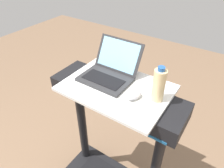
# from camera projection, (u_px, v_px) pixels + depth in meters

# --- Properties ---
(desk_board) EXTENTS (0.66, 0.47, 0.02)m
(desk_board) POSITION_uv_depth(u_px,v_px,m) (116.00, 88.00, 1.28)
(desk_board) COLOR white
(desk_board) RESTS_ON treadmill_base
(laptop) EXTENTS (0.32, 0.33, 0.22)m
(laptop) POSITION_uv_depth(u_px,v_px,m) (109.00, 71.00, 1.34)
(laptop) COLOR #2D2D30
(laptop) RESTS_ON desk_board
(computer_mouse) EXTENTS (0.09, 0.11, 0.03)m
(computer_mouse) POSITION_uv_depth(u_px,v_px,m) (134.00, 96.00, 1.18)
(computer_mouse) COLOR #B2B2B7
(computer_mouse) RESTS_ON desk_board
(water_bottle) EXTENTS (0.07, 0.07, 0.21)m
(water_bottle) POSITION_uv_depth(u_px,v_px,m) (159.00, 85.00, 1.12)
(water_bottle) COLOR beige
(water_bottle) RESTS_ON desk_board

